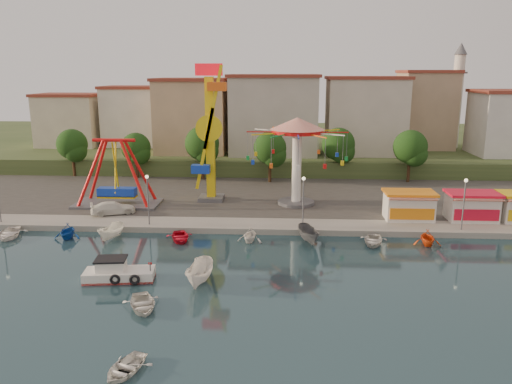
# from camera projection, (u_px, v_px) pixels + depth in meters

# --- Properties ---
(ground) EXTENTS (200.00, 200.00, 0.00)m
(ground) POSITION_uv_depth(u_px,v_px,m) (206.00, 282.00, 39.24)
(ground) COLOR #143038
(ground) RESTS_ON ground
(quay_deck) EXTENTS (200.00, 100.00, 0.60)m
(quay_deck) POSITION_uv_depth(u_px,v_px,m) (254.00, 153.00, 99.35)
(quay_deck) COLOR #9E998E
(quay_deck) RESTS_ON ground
(asphalt_pad) EXTENTS (90.00, 28.00, 0.01)m
(asphalt_pad) POSITION_uv_depth(u_px,v_px,m) (240.00, 188.00, 68.22)
(asphalt_pad) COLOR #4C4944
(asphalt_pad) RESTS_ON quay_deck
(hill_terrace) EXTENTS (200.00, 60.00, 3.00)m
(hill_terrace) POSITION_uv_depth(u_px,v_px,m) (255.00, 144.00, 103.92)
(hill_terrace) COLOR #384C26
(hill_terrace) RESTS_ON ground
(pirate_ship_ride) EXTENTS (10.00, 5.00, 8.00)m
(pirate_ship_ride) POSITION_uv_depth(u_px,v_px,m) (116.00, 174.00, 58.95)
(pirate_ship_ride) COLOR #59595E
(pirate_ship_ride) RESTS_ON quay_deck
(kamikaze_tower) EXTENTS (3.78, 3.10, 16.50)m
(kamikaze_tower) POSITION_uv_depth(u_px,v_px,m) (211.00, 136.00, 59.96)
(kamikaze_tower) COLOR #59595E
(kamikaze_tower) RESTS_ON quay_deck
(wave_swinger) EXTENTS (11.60, 11.60, 10.40)m
(wave_swinger) POSITION_uv_depth(u_px,v_px,m) (297.00, 141.00, 58.41)
(wave_swinger) COLOR #59595E
(wave_swinger) RESTS_ON quay_deck
(booth_left) EXTENTS (5.40, 3.78, 3.08)m
(booth_left) POSITION_uv_depth(u_px,v_px,m) (409.00, 205.00, 53.68)
(booth_left) COLOR white
(booth_left) RESTS_ON quay_deck
(booth_mid) EXTENTS (5.40, 3.78, 3.08)m
(booth_mid) POSITION_uv_depth(u_px,v_px,m) (472.00, 206.00, 53.32)
(booth_mid) COLOR white
(booth_mid) RESTS_ON quay_deck
(lamp_post_1) EXTENTS (0.14, 0.14, 5.00)m
(lamp_post_1) POSITION_uv_depth(u_px,v_px,m) (148.00, 201.00, 51.57)
(lamp_post_1) COLOR #59595E
(lamp_post_1) RESTS_ON quay_deck
(lamp_post_2) EXTENTS (0.14, 0.14, 5.00)m
(lamp_post_2) POSITION_uv_depth(u_px,v_px,m) (303.00, 204.00, 50.70)
(lamp_post_2) COLOR #59595E
(lamp_post_2) RESTS_ON quay_deck
(lamp_post_3) EXTENTS (0.14, 0.14, 5.00)m
(lamp_post_3) POSITION_uv_depth(u_px,v_px,m) (464.00, 206.00, 49.83)
(lamp_post_3) COLOR #59595E
(lamp_post_3) RESTS_ON quay_deck
(tree_0) EXTENTS (4.60, 4.60, 7.19)m
(tree_0) POSITION_uv_depth(u_px,v_px,m) (72.00, 144.00, 75.26)
(tree_0) COLOR #382314
(tree_0) RESTS_ON quay_deck
(tree_1) EXTENTS (4.35, 4.35, 6.80)m
(tree_1) POSITION_uv_depth(u_px,v_px,m) (136.00, 147.00, 74.07)
(tree_1) COLOR #382314
(tree_1) RESTS_ON quay_deck
(tree_2) EXTENTS (5.02, 5.02, 7.85)m
(tree_2) POSITION_uv_depth(u_px,v_px,m) (202.00, 144.00, 72.94)
(tree_2) COLOR #382314
(tree_2) RESTS_ON quay_deck
(tree_3) EXTENTS (4.68, 4.68, 7.32)m
(tree_3) POSITION_uv_depth(u_px,v_px,m) (270.00, 148.00, 71.08)
(tree_3) COLOR #382314
(tree_3) RESTS_ON quay_deck
(tree_4) EXTENTS (4.86, 4.86, 7.60)m
(tree_4) POSITION_uv_depth(u_px,v_px,m) (338.00, 144.00, 73.39)
(tree_4) COLOR #382314
(tree_4) RESTS_ON quay_deck
(tree_5) EXTENTS (4.83, 4.83, 7.54)m
(tree_5) POSITION_uv_depth(u_px,v_px,m) (410.00, 147.00, 71.09)
(tree_5) COLOR #382314
(tree_5) RESTS_ON quay_deck
(building_0) EXTENTS (9.26, 9.53, 11.87)m
(building_0) POSITION_uv_depth(u_px,v_px,m) (50.00, 116.00, 83.67)
(building_0) COLOR beige
(building_0) RESTS_ON hill_terrace
(building_1) EXTENTS (12.33, 9.01, 8.63)m
(building_1) POSITION_uv_depth(u_px,v_px,m) (130.00, 123.00, 88.56)
(building_1) COLOR silver
(building_1) RESTS_ON hill_terrace
(building_2) EXTENTS (11.95, 9.28, 11.23)m
(building_2) POSITION_uv_depth(u_px,v_px,m) (204.00, 116.00, 88.10)
(building_2) COLOR tan
(building_2) RESTS_ON hill_terrace
(building_3) EXTENTS (12.59, 10.50, 9.20)m
(building_3) POSITION_uv_depth(u_px,v_px,m) (282.00, 124.00, 84.52)
(building_3) COLOR beige
(building_3) RESTS_ON hill_terrace
(building_4) EXTENTS (10.75, 9.23, 9.24)m
(building_4) POSITION_uv_depth(u_px,v_px,m) (359.00, 122.00, 87.09)
(building_4) COLOR beige
(building_4) RESTS_ON hill_terrace
(building_5) EXTENTS (12.77, 10.96, 11.21)m
(building_5) POSITION_uv_depth(u_px,v_px,m) (440.00, 118.00, 84.32)
(building_5) COLOR tan
(building_5) RESTS_ON hill_terrace
(minaret) EXTENTS (2.80, 2.80, 18.00)m
(minaret) POSITION_uv_depth(u_px,v_px,m) (457.00, 93.00, 86.76)
(minaret) COLOR silver
(minaret) RESTS_ON hill_terrace
(cabin_motorboat) EXTENTS (5.69, 2.75, 1.92)m
(cabin_motorboat) POSITION_uv_depth(u_px,v_px,m) (118.00, 274.00, 39.66)
(cabin_motorboat) COLOR white
(cabin_motorboat) RESTS_ON ground
(rowboat_a) EXTENTS (3.76, 4.33, 0.75)m
(rowboat_a) POSITION_uv_depth(u_px,v_px,m) (142.00, 304.00, 34.76)
(rowboat_a) COLOR silver
(rowboat_a) RESTS_ON ground
(rowboat_b) EXTENTS (3.10, 3.67, 0.65)m
(rowboat_b) POSITION_uv_depth(u_px,v_px,m) (125.00, 368.00, 27.36)
(rowboat_b) COLOR white
(rowboat_b) RESTS_ON ground
(skiff) EXTENTS (2.13, 4.70, 1.76)m
(skiff) POSITION_uv_depth(u_px,v_px,m) (200.00, 274.00, 38.67)
(skiff) COLOR white
(skiff) RESTS_ON ground
(van) EXTENTS (5.23, 3.68, 1.41)m
(van) POSITION_uv_depth(u_px,v_px,m) (113.00, 208.00, 55.81)
(van) COLOR white
(van) RESTS_ON quay_deck
(moored_boat_0) EXTENTS (3.79, 4.65, 0.85)m
(moored_boat_0) POSITION_uv_depth(u_px,v_px,m) (9.00, 233.00, 49.82)
(moored_boat_0) COLOR white
(moored_boat_0) RESTS_ON ground
(moored_boat_1) EXTENTS (2.75, 3.12, 1.55)m
(moored_boat_1) POSITION_uv_depth(u_px,v_px,m) (67.00, 231.00, 49.41)
(moored_boat_1) COLOR #134AA8
(moored_boat_1) RESTS_ON ground
(moored_boat_2) EXTENTS (2.38, 4.11, 1.49)m
(moored_boat_2) POSITION_uv_depth(u_px,v_px,m) (111.00, 232.00, 49.17)
(moored_boat_2) COLOR white
(moored_boat_2) RESTS_ON ground
(moored_boat_3) EXTENTS (3.45, 4.17, 0.75)m
(moored_boat_3) POSITION_uv_depth(u_px,v_px,m) (180.00, 237.00, 48.89)
(moored_boat_3) COLOR red
(moored_boat_3) RESTS_ON ground
(moored_boat_4) EXTENTS (2.86, 3.17, 1.47)m
(moored_boat_4) POSITION_uv_depth(u_px,v_px,m) (250.00, 235.00, 48.43)
(moored_boat_4) COLOR white
(moored_boat_4) RESTS_ON ground
(moored_boat_5) EXTENTS (2.67, 4.52, 1.64)m
(moored_boat_5) POSITION_uv_depth(u_px,v_px,m) (309.00, 235.00, 48.10)
(moored_boat_5) COLOR #5B5B60
(moored_boat_5) RESTS_ON ground
(moored_boat_6) EXTENTS (3.34, 4.13, 0.76)m
(moored_boat_6) POSITION_uv_depth(u_px,v_px,m) (373.00, 240.00, 47.87)
(moored_boat_6) COLOR silver
(moored_boat_6) RESTS_ON ground
(moored_boat_7) EXTENTS (2.69, 3.07, 1.55)m
(moored_boat_7) POSITION_uv_depth(u_px,v_px,m) (427.00, 237.00, 47.50)
(moored_boat_7) COLOR #E94D14
(moored_boat_7) RESTS_ON ground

